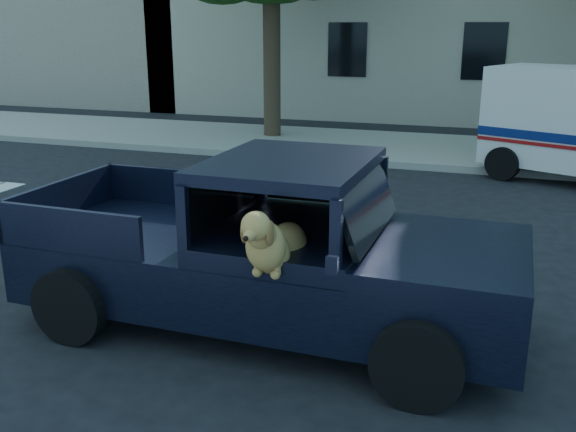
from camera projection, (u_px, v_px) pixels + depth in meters
name	position (u px, v px, depth m)	size (l,w,h in m)	color
ground	(309.00, 306.00, 6.95)	(120.00, 120.00, 0.00)	black
far_sidewalk	(424.00, 150.00, 15.26)	(60.00, 4.00, 0.15)	gray
lane_stripes	(508.00, 232.00, 9.40)	(21.60, 0.14, 0.01)	silver
pickup_truck	(260.00, 271.00, 6.35)	(4.86, 2.49, 1.73)	black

